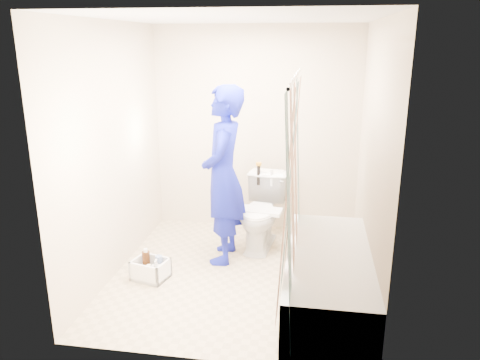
% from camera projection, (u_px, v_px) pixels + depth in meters
% --- Properties ---
extents(floor, '(2.60, 2.60, 0.00)m').
position_uv_depth(floor, '(238.00, 275.00, 4.61)').
color(floor, tan).
rests_on(floor, ground).
extents(ceiling, '(2.40, 2.60, 0.02)m').
position_uv_depth(ceiling, '(238.00, 18.00, 3.92)').
color(ceiling, silver).
rests_on(ceiling, wall_back).
extents(wall_back, '(2.40, 0.02, 2.40)m').
position_uv_depth(wall_back, '(256.00, 131.00, 5.49)').
color(wall_back, '#C6B598').
rests_on(wall_back, ground).
extents(wall_front, '(2.40, 0.02, 2.40)m').
position_uv_depth(wall_front, '(205.00, 204.00, 3.03)').
color(wall_front, '#C6B598').
rests_on(wall_front, ground).
extents(wall_left, '(0.02, 2.60, 2.40)m').
position_uv_depth(wall_left, '(114.00, 152.00, 4.45)').
color(wall_left, '#C6B598').
rests_on(wall_left, ground).
extents(wall_right, '(0.02, 2.60, 2.40)m').
position_uv_depth(wall_right, '(373.00, 162.00, 4.08)').
color(wall_right, '#C6B598').
rests_on(wall_right, ground).
extents(bathtub, '(0.70, 1.75, 0.50)m').
position_uv_depth(bathtub, '(328.00, 278.00, 4.00)').
color(bathtub, white).
rests_on(bathtub, ground).
extents(curtain_rod, '(0.02, 1.90, 0.02)m').
position_uv_depth(curtain_rod, '(296.00, 77.00, 3.57)').
color(curtain_rod, silver).
rests_on(curtain_rod, wall_back).
extents(shower_curtain, '(0.06, 1.75, 1.80)m').
position_uv_depth(shower_curtain, '(292.00, 193.00, 3.83)').
color(shower_curtain, white).
rests_on(shower_curtain, curtain_rod).
extents(toilet, '(0.53, 0.83, 0.80)m').
position_uv_depth(toilet, '(261.00, 213.00, 5.15)').
color(toilet, white).
rests_on(toilet, ground).
extents(tank_lid, '(0.51, 0.26, 0.04)m').
position_uv_depth(tank_lid, '(259.00, 211.00, 5.01)').
color(tank_lid, white).
rests_on(tank_lid, toilet).
extents(tank_internals, '(0.19, 0.06, 0.26)m').
position_uv_depth(tank_internals, '(262.00, 173.00, 5.24)').
color(tank_internals, black).
rests_on(tank_internals, toilet).
extents(plumber, '(0.46, 0.68, 1.81)m').
position_uv_depth(plumber, '(223.00, 176.00, 4.71)').
color(plumber, '#0F3699').
rests_on(plumber, ground).
extents(cleaning_caddy, '(0.38, 0.33, 0.25)m').
position_uv_depth(cleaning_caddy, '(151.00, 270.00, 4.51)').
color(cleaning_caddy, white).
rests_on(cleaning_caddy, ground).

